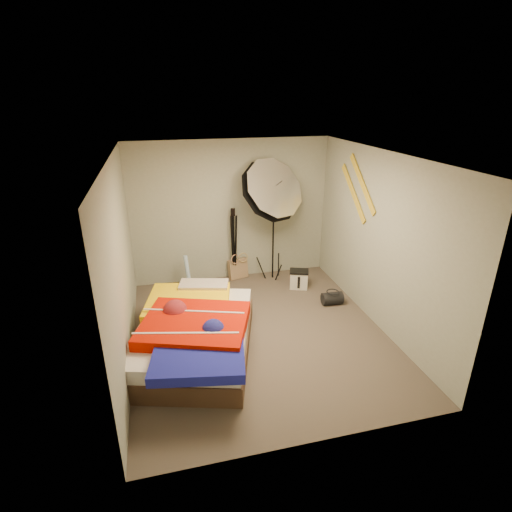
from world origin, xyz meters
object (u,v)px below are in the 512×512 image
object	(u,v)px
wrapping_roll	(188,273)
photo_umbrella	(270,192)
camera_case	(299,280)
bed	(194,333)
camera_tripod	(234,240)
duffel_bag	(332,298)
tote_bag	(238,269)

from	to	relation	value
wrapping_roll	photo_umbrella	xyz separation A→B (m)	(1.43, -0.10, 1.37)
camera_case	wrapping_roll	bearing A→B (deg)	-171.93
bed	camera_tripod	distance (m)	2.34
duffel_bag	bed	bearing A→B (deg)	-159.03
camera_case	camera_tripod	world-z (taller)	camera_tripod
duffel_bag	wrapping_roll	bearing A→B (deg)	155.85
camera_tripod	duffel_bag	bearing A→B (deg)	-44.28
tote_bag	duffel_bag	distance (m)	1.87
wrapping_roll	camera_case	distance (m)	1.94
duffel_bag	photo_umbrella	distance (m)	2.03
bed	photo_umbrella	size ratio (longest dim) A/B	1.05
photo_umbrella	camera_case	bearing A→B (deg)	-34.81
duffel_bag	bed	xyz separation A→B (m)	(-2.30, -0.77, 0.20)
camera_case	duffel_bag	distance (m)	0.77
bed	photo_umbrella	distance (m)	2.72
photo_umbrella	wrapping_roll	bearing A→B (deg)	176.09
tote_bag	bed	size ratio (longest dim) A/B	0.15
tote_bag	camera_case	size ratio (longest dim) A/B	1.20
tote_bag	wrapping_roll	distance (m)	0.98
wrapping_roll	photo_umbrella	bearing A→B (deg)	-3.91
bed	camera_tripod	world-z (taller)	camera_tripod
tote_bag	duffel_bag	xyz separation A→B (m)	(1.28, -1.36, -0.08)
camera_case	bed	bearing A→B (deg)	-122.97
tote_bag	photo_umbrella	xyz separation A→B (m)	(0.50, -0.35, 1.50)
camera_tripod	photo_umbrella	bearing A→B (deg)	-28.35
camera_case	duffel_bag	world-z (taller)	camera_case
tote_bag	camera_tripod	world-z (taller)	camera_tripod
tote_bag	wrapping_roll	xyz separation A→B (m)	(-0.94, -0.25, 0.13)
tote_bag	camera_tripod	xyz separation A→B (m)	(-0.08, -0.04, 0.59)
wrapping_roll	bed	world-z (taller)	wrapping_roll
camera_case	camera_tripod	distance (m)	1.36
wrapping_roll	camera_case	world-z (taller)	wrapping_roll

